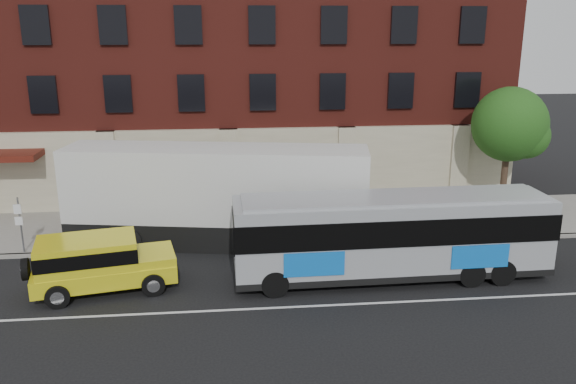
{
  "coord_description": "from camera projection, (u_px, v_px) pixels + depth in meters",
  "views": [
    {
      "loc": [
        0.03,
        -17.35,
        9.17
      ],
      "look_at": [
        2.36,
        5.5,
        2.61
      ],
      "focal_mm": 36.63,
      "sensor_mm": 36.0,
      "label": 1
    }
  ],
  "objects": [
    {
      "name": "street_tree",
      "position": [
        510.0,
        127.0,
        28.29
      ],
      "size": [
        3.6,
        3.6,
        6.2
      ],
      "color": "#37261B",
      "rests_on": "sidewalk"
    },
    {
      "name": "sidewalk",
      "position": [
        231.0,
        225.0,
        27.7
      ],
      "size": [
        60.0,
        6.0,
        0.15
      ],
      "primitive_type": "cube",
      "color": "gray",
      "rests_on": "ground"
    },
    {
      "name": "lane_line",
      "position": [
        233.0,
        310.0,
        19.58
      ],
      "size": [
        60.0,
        0.12,
        0.01
      ],
      "primitive_type": "cube",
      "color": "silver",
      "rests_on": "ground"
    },
    {
      "name": "yellow_suv",
      "position": [
        97.0,
        261.0,
        20.72
      ],
      "size": [
        5.31,
        3.0,
        1.98
      ],
      "color": "yellow",
      "rests_on": "ground"
    },
    {
      "name": "kerb",
      "position": [
        231.0,
        248.0,
        24.83
      ],
      "size": [
        60.0,
        0.25,
        0.15
      ],
      "primitive_type": "cube",
      "color": "gray",
      "rests_on": "ground"
    },
    {
      "name": "ground",
      "position": [
        233.0,
        317.0,
        19.11
      ],
      "size": [
        120.0,
        120.0,
        0.0
      ],
      "primitive_type": "plane",
      "color": "black",
      "rests_on": "ground"
    },
    {
      "name": "sign_pole",
      "position": [
        20.0,
        223.0,
        23.76
      ],
      "size": [
        0.3,
        0.2,
        2.5
      ],
      "color": "slate",
      "rests_on": "ground"
    },
    {
      "name": "building",
      "position": [
        226.0,
        54.0,
        33.21
      ],
      "size": [
        30.0,
        12.1,
        15.0
      ],
      "color": "maroon",
      "rests_on": "sidewalk"
    },
    {
      "name": "shipping_container",
      "position": [
        217.0,
        197.0,
        25.01
      ],
      "size": [
        12.97,
        4.76,
        4.24
      ],
      "color": "black",
      "rests_on": "ground"
    },
    {
      "name": "city_bus",
      "position": [
        392.0,
        233.0,
        21.61
      ],
      "size": [
        11.72,
        2.7,
        3.2
      ],
      "color": "#92959A",
      "rests_on": "ground"
    }
  ]
}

